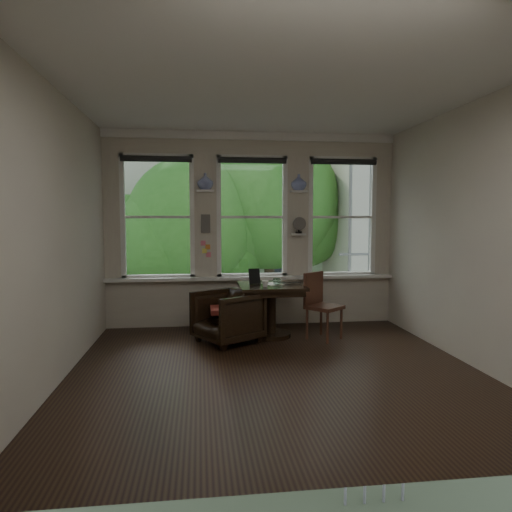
{
  "coord_description": "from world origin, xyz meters",
  "views": [
    {
      "loc": [
        -0.82,
        -4.88,
        1.68
      ],
      "look_at": [
        -0.1,
        0.9,
        1.2
      ],
      "focal_mm": 32.0,
      "sensor_mm": 36.0,
      "label": 1
    }
  ],
  "objects": [
    {
      "name": "ground",
      "position": [
        0.0,
        0.0,
        0.0
      ],
      "size": [
        4.5,
        4.5,
        0.0
      ],
      "primitive_type": "plane",
      "color": "black",
      "rests_on": "ground"
    },
    {
      "name": "ceiling",
      "position": [
        0.0,
        0.0,
        3.0
      ],
      "size": [
        4.5,
        4.5,
        0.0
      ],
      "primitive_type": "plane",
      "rotation": [
        3.14,
        0.0,
        0.0
      ],
      "color": "silver",
      "rests_on": "ground"
    },
    {
      "name": "wall_back",
      "position": [
        0.0,
        2.25,
        1.5
      ],
      "size": [
        4.5,
        0.0,
        4.5
      ],
      "primitive_type": "plane",
      "rotation": [
        1.57,
        0.0,
        0.0
      ],
      "color": "beige",
      "rests_on": "ground"
    },
    {
      "name": "wall_front",
      "position": [
        0.0,
        -2.25,
        1.5
      ],
      "size": [
        4.5,
        0.0,
        4.5
      ],
      "primitive_type": "plane",
      "rotation": [
        -1.57,
        0.0,
        0.0
      ],
      "color": "beige",
      "rests_on": "ground"
    },
    {
      "name": "wall_left",
      "position": [
        -2.25,
        0.0,
        1.5
      ],
      "size": [
        0.0,
        4.5,
        4.5
      ],
      "primitive_type": "plane",
      "rotation": [
        1.57,
        0.0,
        1.57
      ],
      "color": "beige",
      "rests_on": "ground"
    },
    {
      "name": "wall_right",
      "position": [
        2.25,
        0.0,
        1.5
      ],
      "size": [
        0.0,
        4.5,
        4.5
      ],
      "primitive_type": "plane",
      "rotation": [
        1.57,
        0.0,
        -1.57
      ],
      "color": "beige",
      "rests_on": "ground"
    },
    {
      "name": "window_left",
      "position": [
        -1.45,
        2.25,
        1.7
      ],
      "size": [
        1.1,
        0.12,
        1.9
      ],
      "primitive_type": null,
      "color": "white",
      "rests_on": "ground"
    },
    {
      "name": "window_center",
      "position": [
        0.0,
        2.25,
        1.7
      ],
      "size": [
        1.1,
        0.12,
        1.9
      ],
      "primitive_type": null,
      "color": "white",
      "rests_on": "ground"
    },
    {
      "name": "window_right",
      "position": [
        1.45,
        2.25,
        1.7
      ],
      "size": [
        1.1,
        0.12,
        1.9
      ],
      "primitive_type": null,
      "color": "white",
      "rests_on": "ground"
    },
    {
      "name": "shelf_left",
      "position": [
        -0.72,
        2.15,
        2.1
      ],
      "size": [
        0.26,
        0.16,
        0.03
      ],
      "primitive_type": "cube",
      "color": "white",
      "rests_on": "ground"
    },
    {
      "name": "shelf_right",
      "position": [
        0.72,
        2.15,
        2.1
      ],
      "size": [
        0.26,
        0.16,
        0.03
      ],
      "primitive_type": "cube",
      "color": "white",
      "rests_on": "ground"
    },
    {
      "name": "intercom",
      "position": [
        -0.72,
        2.18,
        1.6
      ],
      "size": [
        0.14,
        0.06,
        0.28
      ],
      "primitive_type": "cube",
      "color": "#59544F",
      "rests_on": "ground"
    },
    {
      "name": "sticky_notes",
      "position": [
        -0.72,
        2.19,
        1.25
      ],
      "size": [
        0.16,
        0.01,
        0.24
      ],
      "primitive_type": null,
      "color": "pink",
      "rests_on": "ground"
    },
    {
      "name": "desk_fan",
      "position": [
        0.72,
        2.13,
        1.53
      ],
      "size": [
        0.2,
        0.2,
        0.24
      ],
      "primitive_type": null,
      "color": "#59544F",
      "rests_on": "ground"
    },
    {
      "name": "vase_left",
      "position": [
        -0.72,
        2.15,
        2.24
      ],
      "size": [
        0.24,
        0.24,
        0.25
      ],
      "primitive_type": "imported",
      "color": "white",
      "rests_on": "shelf_left"
    },
    {
      "name": "vase_right",
      "position": [
        0.72,
        2.15,
        2.24
      ],
      "size": [
        0.24,
        0.24,
        0.25
      ],
      "primitive_type": "imported",
      "color": "white",
      "rests_on": "shelf_right"
    },
    {
      "name": "table",
      "position": [
        0.18,
        1.42,
        0.38
      ],
      "size": [
        0.9,
        0.9,
        0.75
      ],
      "primitive_type": null,
      "color": "black",
      "rests_on": "ground"
    },
    {
      "name": "armchair_left",
      "position": [
        -0.46,
        1.19,
        0.35
      ],
      "size": [
        1.06,
        1.05,
        0.71
      ],
      "primitive_type": "imported",
      "rotation": [
        0.0,
        0.0,
        -1.01
      ],
      "color": "black",
      "rests_on": "ground"
    },
    {
      "name": "cushion_red",
      "position": [
        -0.46,
        1.19,
        0.45
      ],
      "size": [
        0.45,
        0.45,
        0.06
      ],
      "primitive_type": "cube",
      "color": "maroon",
      "rests_on": "armchair_left"
    },
    {
      "name": "side_chair_right",
      "position": [
        0.9,
        1.2,
        0.46
      ],
      "size": [
        0.59,
        0.59,
        0.92
      ],
      "primitive_type": null,
      "rotation": [
        0.0,
        0.0,
        0.7
      ],
      "color": "#402217",
      "rests_on": "ground"
    },
    {
      "name": "laptop",
      "position": [
        0.46,
        1.39,
        0.76
      ],
      "size": [
        0.31,
        0.21,
        0.02
      ],
      "primitive_type": "imported",
      "rotation": [
        0.0,
        0.0,
        -0.07
      ],
      "color": "black",
      "rests_on": "table"
    },
    {
      "name": "mug",
      "position": [
        0.06,
        1.21,
        0.79
      ],
      "size": [
        0.12,
        0.12,
        0.09
      ],
      "primitive_type": "imported",
      "rotation": [
        0.0,
        0.0,
        -0.31
      ],
      "color": "white",
      "rests_on": "table"
    },
    {
      "name": "drinking_glass",
      "position": [
        0.25,
        1.35,
        0.8
      ],
      "size": [
        0.15,
        0.15,
        0.09
      ],
      "primitive_type": "imported",
      "rotation": [
        0.0,
        0.0,
        -0.28
      ],
      "color": "white",
      "rests_on": "table"
    },
    {
      "name": "tablet",
      "position": [
        -0.05,
        1.49,
        0.86
      ],
      "size": [
        0.17,
        0.11,
        0.22
      ],
      "primitive_type": "cube",
      "rotation": [
        -0.26,
        0.0,
        0.19
      ],
      "color": "black",
      "rests_on": "table"
    },
    {
      "name": "papers",
      "position": [
        0.2,
        1.46,
        0.75
      ],
      "size": [
        0.31,
        0.36,
        0.0
      ],
      "primitive_type": "cube",
      "rotation": [
        0.0,
        0.0,
        0.37
      ],
      "color": "silver",
      "rests_on": "table"
    }
  ]
}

